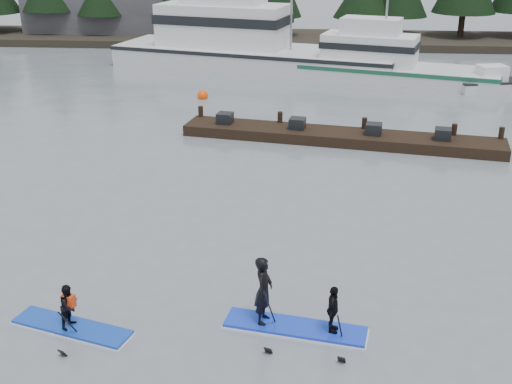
# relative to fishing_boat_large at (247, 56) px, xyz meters

# --- Properties ---
(ground) EXTENTS (160.00, 160.00, 0.00)m
(ground) POSITION_rel_fishing_boat_large_xyz_m (2.68, -31.36, -0.84)
(ground) COLOR slate
(ground) RESTS_ON ground
(far_shore) EXTENTS (70.00, 8.00, 0.60)m
(far_shore) POSITION_rel_fishing_boat_large_xyz_m (2.68, 10.64, -0.54)
(far_shore) COLOR #2D281E
(far_shore) RESTS_ON ground
(treeline) EXTENTS (60.00, 4.00, 8.00)m
(treeline) POSITION_rel_fishing_boat_large_xyz_m (2.68, 10.64, -0.84)
(treeline) COLOR black
(treeline) RESTS_ON ground
(waterfront_building) EXTENTS (18.00, 6.00, 5.00)m
(waterfront_building) POSITION_rel_fishing_boat_large_xyz_m (-11.32, 12.64, 1.66)
(waterfront_building) COLOR #4C4C51
(waterfront_building) RESTS_ON ground
(fishing_boat_large) EXTENTS (20.28, 10.32, 10.81)m
(fishing_boat_large) POSITION_rel_fishing_boat_large_xyz_m (0.00, 0.00, 0.00)
(fishing_boat_large) COLOR silver
(fishing_boat_large) RESTS_ON ground
(fishing_boat_medium) EXTENTS (13.51, 7.21, 7.94)m
(fishing_boat_medium) POSITION_rel_fishing_boat_large_xyz_m (9.26, -3.48, -0.29)
(fishing_boat_medium) COLOR silver
(fishing_boat_medium) RESTS_ON ground
(skiff) EXTENTS (5.76, 2.87, 0.64)m
(skiff) POSITION_rel_fishing_boat_large_xyz_m (15.97, -5.58, -0.51)
(skiff) COLOR silver
(skiff) RESTS_ON ground
(floating_dock) EXTENTS (14.68, 4.45, 0.49)m
(floating_dock) POSITION_rel_fishing_boat_large_xyz_m (5.81, -16.41, -0.59)
(floating_dock) COLOR black
(floating_dock) RESTS_ON ground
(buoy_b) EXTENTS (0.62, 0.62, 0.62)m
(buoy_b) POSITION_rel_fishing_boat_large_xyz_m (-1.74, -8.92, -0.84)
(buoy_b) COLOR #FF4B0C
(buoy_b) RESTS_ON ground
(paddleboard_solo) EXTENTS (3.16, 1.60, 1.75)m
(paddleboard_solo) POSITION_rel_fishing_boat_large_xyz_m (-1.32, -31.87, -0.46)
(paddleboard_solo) COLOR #1340BA
(paddleboard_solo) RESTS_ON ground
(paddleboard_duo) EXTENTS (3.56, 1.55, 2.35)m
(paddleboard_duo) POSITION_rel_fishing_boat_large_xyz_m (4.00, -31.41, -0.21)
(paddleboard_duo) COLOR blue
(paddleboard_duo) RESTS_ON ground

